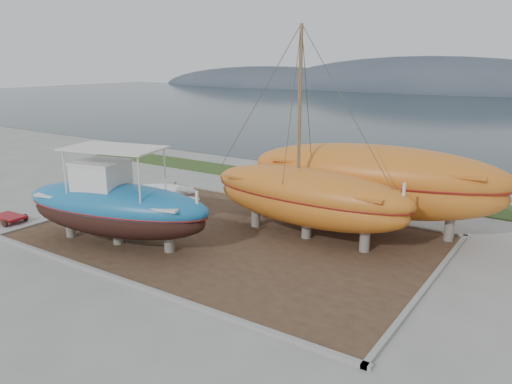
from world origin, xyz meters
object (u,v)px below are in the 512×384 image
Objects in this scene: orange_sailboat at (309,136)px; orange_bare_hull at (373,189)px; red_trailer at (9,219)px; blue_caique at (115,196)px; white_dinghy at (166,195)px.

orange_sailboat is 0.81× the size of orange_bare_hull.
orange_sailboat is at bearing 21.67° from red_trailer.
white_dinghy is (-2.65, 5.79, -1.63)m from blue_caique.
orange_bare_hull reaches higher than white_dinghy.
orange_sailboat reaches higher than red_trailer.
blue_caique is at bearing -86.22° from white_dinghy.
orange_bare_hull is 18.36m from red_trailer.
red_trailer is (-7.14, -0.95, -2.07)m from blue_caique.
blue_caique is at bearing -144.45° from orange_bare_hull.
red_trailer is (-15.81, -9.15, -1.89)m from orange_bare_hull.
white_dinghy is at bearing 179.29° from orange_sailboat.
blue_caique is 2.43× the size of white_dinghy.
white_dinghy is 11.67m from orange_bare_hull.
orange_sailboat is 15.83m from red_trailer.
orange_bare_hull is at bearing 55.77° from orange_sailboat.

